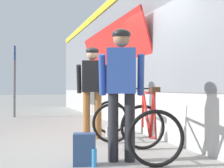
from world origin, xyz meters
name	(u,v)px	position (x,y,z in m)	size (l,w,h in m)	color
ground_plane	(96,144)	(0.00, 0.00, 0.00)	(80.00, 80.00, 0.00)	gray
train_car	(196,46)	(2.73, 0.92, 1.97)	(3.28, 18.60, 3.88)	slate
cyclist_near_in_blue	(121,82)	(-0.01, -1.28, 1.05)	(0.66, 0.47, 1.76)	#232328
cyclist_far_in_dark	(92,84)	(0.07, 0.51, 1.05)	(0.66, 0.43, 1.76)	#935B2D
bicycle_near_red	(149,129)	(0.43, -1.21, 0.40)	(0.98, 1.22, 0.99)	black
bicycle_far_silver	(111,118)	(0.43, 0.41, 0.40)	(0.99, 1.23, 0.99)	black
backpack_on_platform	(84,149)	(-0.52, -1.31, 0.20)	(0.28, 0.18, 0.40)	navy
water_bottle_near_the_bikes	(107,132)	(0.42, 0.63, 0.10)	(0.07, 0.07, 0.19)	silver
water_bottle_by_the_backpack	(94,158)	(-0.42, -1.42, 0.11)	(0.06, 0.06, 0.22)	#338CCC
platform_sign_post	(15,69)	(-1.34, 5.35, 1.62)	(0.08, 0.70, 2.40)	#595B60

